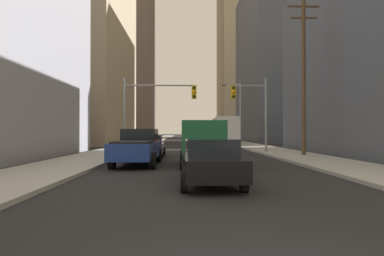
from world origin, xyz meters
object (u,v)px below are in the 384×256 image
Objects in this scene: traffic_signal_near_left at (157,101)px; pickup_truck_blue at (138,147)px; traffic_signal_near_right at (251,103)px; sedan_red at (194,141)px; city_bus at (224,130)px; sedan_black at (211,162)px; sedan_white at (150,146)px; sedan_grey at (192,138)px; cargo_van_green at (201,141)px.

pickup_truck_blue is at bearing -91.80° from traffic_signal_near_left.
traffic_signal_near_right is at bearing 48.39° from pickup_truck_blue.
traffic_signal_near_left is (-3.21, -9.51, 3.36)m from sedan_red.
pickup_truck_blue is 9.30m from traffic_signal_near_left.
traffic_signal_near_right is at bearing -65.85° from sedan_red.
city_bus is 2.72× the size of sedan_black.
traffic_signal_near_left reaches higher than sedan_white.
pickup_truck_blue is 29.17m from sedan_grey.
sedan_red is 0.71× the size of traffic_signal_near_left.
sedan_white is 0.71× the size of traffic_signal_near_left.
city_bus reaches higher than cargo_van_green.
sedan_red is at bearing -126.46° from city_bus.
sedan_grey is at bearing 80.95° from traffic_signal_near_left.
sedan_grey is at bearing 89.64° from cargo_van_green.
city_bus reaches higher than sedan_grey.
sedan_white is 0.71× the size of traffic_signal_near_right.
cargo_van_green is 1.23× the size of sedan_black.
traffic_signal_near_left is (-3.04, 9.25, 2.84)m from cargo_van_green.
sedan_grey is 20.76m from traffic_signal_near_left.
city_bus is 1.93× the size of traffic_signal_near_left.
city_bus is 2.72× the size of sedan_red.
sedan_red is (0.19, 24.89, 0.00)m from sedan_black.
pickup_truck_blue is 0.91× the size of traffic_signal_near_right.
cargo_van_green reaches higher than sedan_red.
traffic_signal_near_left reaches higher than sedan_black.
cargo_van_green is 1.23× the size of sedan_red.
traffic_signal_near_left reaches higher than pickup_truck_blue.
traffic_signal_near_right is (0.38, -14.77, 2.07)m from city_bus.
pickup_truck_blue is 1.28× the size of sedan_grey.
city_bus reaches higher than sedan_red.
city_bus is at bearing -54.62° from sedan_grey.
traffic_signal_near_left is at bearing -115.67° from city_bus.
traffic_signal_near_left is at bearing 101.14° from sedan_black.
traffic_signal_near_left reaches higher than sedan_grey.
sedan_white is at bearing 89.03° from pickup_truck_blue.
sedan_white is (-7.28, -18.17, -1.16)m from city_bus.
traffic_signal_near_right is at bearing -78.12° from sedan_grey.
city_bus is 24.37m from cargo_van_green.
traffic_signal_near_right reaches higher than sedan_black.
sedan_black is 12.40m from sedan_white.
cargo_van_green is at bearing -61.13° from sedan_white.
traffic_signal_near_left is (-3.03, 15.38, 3.36)m from sedan_black.
traffic_signal_near_left is 7.48m from traffic_signal_near_right.
traffic_signal_near_left is (-3.22, -20.23, 3.36)m from sedan_grey.
pickup_truck_blue is 3.37m from cargo_van_green.
sedan_black is 1.00× the size of sedan_red.
sedan_grey is 0.71× the size of traffic_signal_near_right.
traffic_signal_near_right reaches higher than sedan_white.
sedan_white is at bearing -156.07° from traffic_signal_near_right.
city_bus is 2.73× the size of sedan_white.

